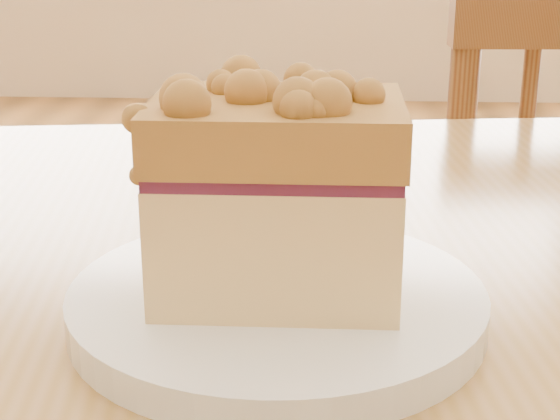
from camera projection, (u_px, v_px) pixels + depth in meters
name	position (u px, v px, depth m)	size (l,w,h in m)	color
cafe_table_main	(559.00, 396.00, 0.60)	(1.18, 0.86, 0.75)	#A0763E
cafe_chair_main	(541.00, 292.00, 1.22)	(0.42, 0.42, 0.88)	brown
plate	(277.00, 304.00, 0.46)	(0.22, 0.22, 0.02)	white
cake_slice	(276.00, 187.00, 0.44)	(0.14, 0.10, 0.12)	#FBD18E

